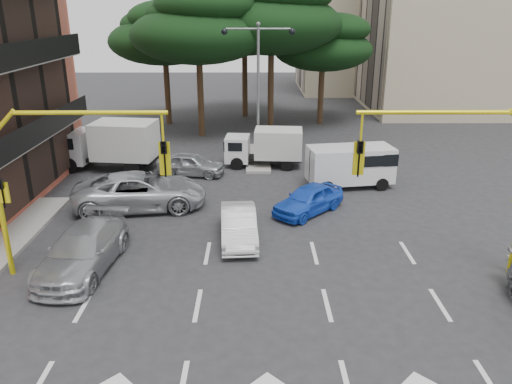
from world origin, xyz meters
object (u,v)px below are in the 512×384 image
car_silver_cross_a (140,191)px  van_white (350,166)px  signal_mast_right (474,166)px  car_blue_compact (309,199)px  signal_mast_left (49,166)px  car_white_hatch (239,225)px  car_silver_cross_b (191,164)px  box_truck_b (264,148)px  car_silver_wagon (83,250)px  box_truck_a (108,145)px  street_lamp_center (258,68)px

car_silver_cross_a → van_white: 10.48m
signal_mast_right → car_blue_compact: 7.86m
signal_mast_left → car_white_hatch: (5.95, 2.64, -3.24)m
car_silver_cross_b → box_truck_b: 4.41m
car_silver_wagon → van_white: 13.88m
box_truck_a → car_silver_wagon: bearing=-162.2°
signal_mast_right → car_blue_compact: size_ratio=1.60×
car_white_hatch → van_white: size_ratio=0.92×
signal_mast_right → car_silver_wagon: 13.39m
signal_mast_left → car_blue_compact: signal_mast_left is taller
car_blue_compact → signal_mast_right: bearing=-5.5°
signal_mast_left → box_truck_b: signal_mast_left is taller
car_silver_cross_a → van_white: (10.06, 2.96, 0.24)m
signal_mast_left → van_white: 14.83m
car_silver_cross_b → box_truck_b: (4.05, 1.67, 0.47)m
car_silver_cross_b → car_blue_compact: bearing=-122.3°
car_silver_cross_b → car_silver_cross_a: bearing=170.7°
car_blue_compact → car_silver_cross_a: size_ratio=0.63×
car_white_hatch → car_silver_wagon: size_ratio=0.78×
signal_mast_left → street_lamp_center: (6.80, 14.01, 1.54)m
car_blue_compact → van_white: 4.34m
signal_mast_right → car_silver_cross_a: bearing=153.7°
car_silver_cross_a → signal_mast_right: bearing=-125.1°
car_blue_compact → van_white: van_white is taller
car_blue_compact → box_truck_a: 12.51m
car_white_hatch → box_truck_a: box_truck_a is taller
car_silver_cross_b → signal_mast_left: bearing=174.3°
box_truck_b → signal_mast_right: bearing=-148.6°
box_truck_a → car_silver_cross_a: bearing=-146.2°
car_white_hatch → car_silver_wagon: (-5.34, -2.31, 0.09)m
car_silver_wagon → car_silver_cross_a: (0.78, 5.71, 0.09)m
car_white_hatch → car_blue_compact: (3.03, 2.81, -0.00)m
car_silver_wagon → car_white_hatch: bearing=29.0°
signal_mast_left → car_silver_wagon: signal_mast_left is taller
car_silver_cross_a → car_silver_cross_b: size_ratio=1.61×
signal_mast_left → street_lamp_center: bearing=64.1°
car_white_hatch → box_truck_b: bearing=79.2°
car_silver_cross_a → box_truck_b: size_ratio=1.33×
signal_mast_right → street_lamp_center: street_lamp_center is taller
car_silver_wagon → box_truck_b: (6.55, 12.19, 0.37)m
signal_mast_left → car_white_hatch: size_ratio=1.54×
car_silver_cross_b → van_white: size_ratio=0.87×
car_white_hatch → box_truck_a: (-7.60, 9.36, 0.74)m
car_blue_compact → box_truck_b: (-1.82, 7.07, 0.46)m
box_truck_a → box_truck_b: box_truck_a is taller
signal_mast_left → car_silver_cross_a: bearing=77.1°
car_silver_cross_a → car_silver_cross_b: bearing=-28.4°
signal_mast_right → van_white: size_ratio=1.42×
street_lamp_center → car_blue_compact: 10.04m
signal_mast_right → street_lamp_center: size_ratio=0.77×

